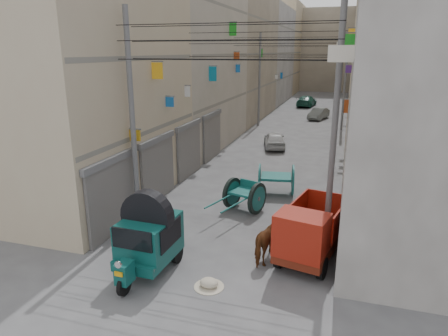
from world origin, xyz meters
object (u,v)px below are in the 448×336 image
at_px(tonga_cart, 244,195).
at_px(feed_sack, 209,283).
at_px(horse, 271,240).
at_px(distant_car_grey, 319,114).
at_px(mini_truck, 309,236).
at_px(auto_rickshaw, 148,235).
at_px(distant_car_green, 307,101).
at_px(distant_car_white, 275,140).
at_px(second_cart, 276,178).

relative_size(tonga_cart, feed_sack, 5.78).
distance_m(horse, distant_car_grey, 28.55).
bearing_deg(mini_truck, distant_car_grey, 105.64).
relative_size(auto_rickshaw, distant_car_green, 0.63).
distance_m(auto_rickshaw, distant_car_grey, 30.32).
bearing_deg(mini_truck, horse, -155.70).
height_order(auto_rickshaw, distant_car_green, auto_rickshaw).
height_order(mini_truck, distant_car_white, mini_truck).
distance_m(tonga_cart, distant_car_green, 34.00).
bearing_deg(distant_car_white, mini_truck, 90.36).
xyz_separation_m(auto_rickshaw, tonga_cart, (1.59, 5.46, -0.46)).
relative_size(feed_sack, horse, 0.32).
height_order(second_cart, horse, second_cart).
relative_size(feed_sack, distant_car_white, 0.16).
bearing_deg(tonga_cart, distant_car_white, 111.51).
bearing_deg(distant_car_green, distant_car_grey, 108.95).
relative_size(auto_rickshaw, feed_sack, 5.20).
bearing_deg(horse, distant_car_grey, -78.86).
bearing_deg(second_cart, distant_car_white, 91.02).
height_order(mini_truck, distant_car_grey, mini_truck).
bearing_deg(feed_sack, distant_car_white, 94.13).
relative_size(tonga_cart, horse, 1.88).
xyz_separation_m(mini_truck, second_cart, (-2.08, 5.96, -0.16)).
height_order(mini_truck, second_cart, mini_truck).
bearing_deg(distant_car_grey, feed_sack, -75.78).
distance_m(auto_rickshaw, feed_sack, 2.31).
xyz_separation_m(second_cart, horse, (0.93, -6.21, -0.06)).
distance_m(tonga_cart, distant_car_white, 11.62).
height_order(horse, distant_car_white, horse).
bearing_deg(tonga_cart, second_cart, 86.65).
height_order(second_cart, feed_sack, second_cart).
distance_m(second_cart, distant_car_grey, 22.34).
relative_size(mini_truck, second_cart, 1.99).
bearing_deg(feed_sack, distant_car_green, 92.00).
height_order(auto_rickshaw, horse, auto_rickshaw).
xyz_separation_m(second_cart, feed_sack, (-0.46, -8.22, -0.63)).
bearing_deg(mini_truck, feed_sack, -126.26).
relative_size(second_cart, distant_car_green, 0.42).
height_order(tonga_cart, feed_sack, tonga_cart).
height_order(distant_car_white, distant_car_green, distant_car_green).
distance_m(distant_car_white, distant_car_grey, 13.29).
bearing_deg(auto_rickshaw, horse, 27.62).
xyz_separation_m(mini_truck, distant_car_grey, (-1.80, 28.29, -0.37)).
bearing_deg(second_cart, auto_rickshaw, -117.25).
relative_size(second_cart, distant_car_white, 0.54).
relative_size(auto_rickshaw, distant_car_grey, 0.84).
bearing_deg(mini_truck, distant_car_white, 116.04).
bearing_deg(distant_car_white, second_cart, 86.87).
height_order(horse, distant_car_grey, horse).
relative_size(mini_truck, feed_sack, 6.79).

